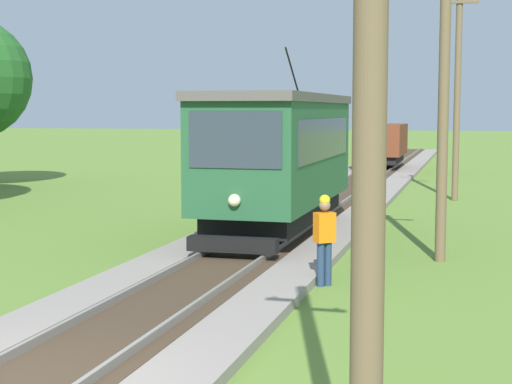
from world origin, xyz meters
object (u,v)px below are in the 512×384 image
at_px(freight_car, 382,143).
at_px(utility_pole_mid, 457,86).
at_px(red_tram, 278,156).
at_px(utility_pole_foreground, 371,0).
at_px(track_worker, 324,236).
at_px(utility_pole_near_tram, 444,99).

height_order(freight_car, utility_pole_mid, utility_pole_mid).
relative_size(red_tram, utility_pole_foreground, 1.05).
bearing_deg(track_worker, utility_pole_foreground, 151.13).
distance_m(red_tram, utility_pole_mid, 11.77).
relative_size(utility_pole_near_tram, track_worker, 3.98).
height_order(red_tram, utility_pole_mid, utility_pole_mid).
distance_m(utility_pole_near_tram, track_worker, 4.64).
height_order(utility_pole_foreground, utility_pole_near_tram, utility_pole_foreground).
xyz_separation_m(freight_car, utility_pole_foreground, (4.32, -39.77, 2.59)).
bearing_deg(freight_car, red_tram, -89.99).
bearing_deg(utility_pole_mid, red_tram, -111.89).
bearing_deg(utility_pole_foreground, utility_pole_mid, 90.00).
relative_size(red_tram, utility_pole_near_tram, 1.20).
xyz_separation_m(utility_pole_near_tram, utility_pole_mid, (-0.00, 13.06, 0.65)).
bearing_deg(freight_car, utility_pole_mid, -72.65).
xyz_separation_m(freight_car, utility_pole_near_tram, (4.32, -26.89, 2.09)).
relative_size(utility_pole_near_tram, utility_pole_mid, 0.84).
bearing_deg(track_worker, utility_pole_mid, -48.14).
distance_m(utility_pole_mid, track_worker, 16.72).
bearing_deg(utility_pole_near_tram, freight_car, 99.13).
height_order(red_tram, utility_pole_foreground, utility_pole_foreground).
bearing_deg(red_tram, utility_pole_foreground, -74.13).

